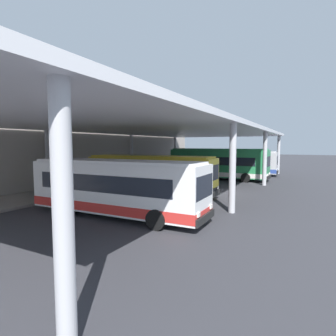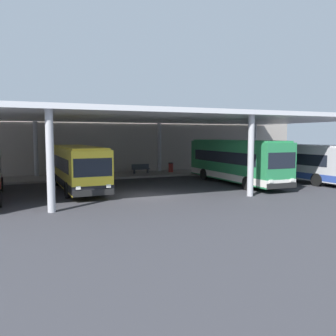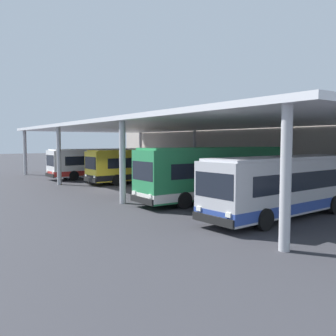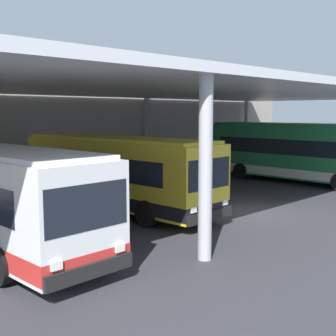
{
  "view_description": "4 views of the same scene",
  "coord_description": "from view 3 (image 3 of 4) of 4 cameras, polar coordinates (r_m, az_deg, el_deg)",
  "views": [
    {
      "loc": [
        -22.03,
        -6.6,
        4.03
      ],
      "look_at": [
        0.76,
        5.44,
        1.82
      ],
      "focal_mm": 29.18,
      "sensor_mm": 36.0,
      "label": 1
    },
    {
      "loc": [
        -7.61,
        -21.19,
        3.93
      ],
      "look_at": [
        3.37,
        4.6,
        1.33
      ],
      "focal_mm": 37.48,
      "sensor_mm": 36.0,
      "label": 2
    },
    {
      "loc": [
        26.54,
        -13.28,
        3.93
      ],
      "look_at": [
        1.27,
        4.48,
        1.68
      ],
      "focal_mm": 38.6,
      "sensor_mm": 36.0,
      "label": 3
    },
    {
      "loc": [
        -15.7,
        -10.56,
        4.21
      ],
      "look_at": [
        0.28,
        5.45,
        1.39
      ],
      "focal_mm": 47.64,
      "sensor_mm": 36.0,
      "label": 4
    }
  ],
  "objects": [
    {
      "name": "bench_waiting",
      "position": [
        34.24,
        12.28,
        -1.41
      ],
      "size": [
        1.8,
        0.45,
        0.92
      ],
      "color": "#383D47",
      "rests_on": "platform_kerb"
    },
    {
      "name": "bus_second_bay",
      "position": [
        35.28,
        -4.45,
        0.45
      ],
      "size": [
        2.9,
        10.59,
        3.17
      ],
      "color": "yellow",
      "rests_on": "ground"
    },
    {
      "name": "bus_middle_bay",
      "position": [
        24.26,
        7.39,
        -0.82
      ],
      "size": [
        2.79,
        11.35,
        3.57
      ],
      "color": "#28844C",
      "rests_on": "ground"
    },
    {
      "name": "bus_far_bay",
      "position": [
        19.79,
        17.92,
        -2.65
      ],
      "size": [
        3.06,
        10.64,
        3.17
      ],
      "color": "#B7B7BC",
      "rests_on": "ground"
    },
    {
      "name": "ground_plane",
      "position": [
        29.94,
        -8.46,
        -3.43
      ],
      "size": [
        200.0,
        200.0,
        0.0
      ],
      "primitive_type": "plane",
      "color": "#333338"
    },
    {
      "name": "trash_bin",
      "position": [
        32.1,
        16.52,
        -1.83
      ],
      "size": [
        0.52,
        0.52,
        0.98
      ],
      "color": "maroon",
      "rests_on": "platform_kerb"
    },
    {
      "name": "station_building_facade",
      "position": [
        38.79,
        11.74,
        3.48
      ],
      "size": [
        48.0,
        1.6,
        7.06
      ],
      "primitive_type": "cube",
      "color": "#ADA399",
      "rests_on": "ground"
    },
    {
      "name": "bus_nearest_bay",
      "position": [
        40.11,
        -11.04,
        0.83
      ],
      "size": [
        2.88,
        10.58,
        3.17
      ],
      "color": "white",
      "rests_on": "ground"
    },
    {
      "name": "platform_kerb",
      "position": [
        36.69,
        8.18,
        -1.89
      ],
      "size": [
        42.0,
        4.5,
        0.18
      ],
      "primitive_type": "cube",
      "color": "gray",
      "rests_on": "ground"
    },
    {
      "name": "canopy_shelter",
      "position": [
        32.54,
        0.19,
        6.59
      ],
      "size": [
        40.0,
        17.0,
        5.55
      ],
      "color": "silver",
      "rests_on": "ground"
    }
  ]
}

